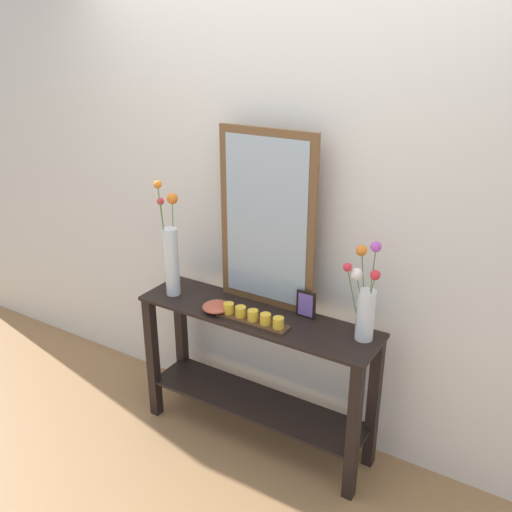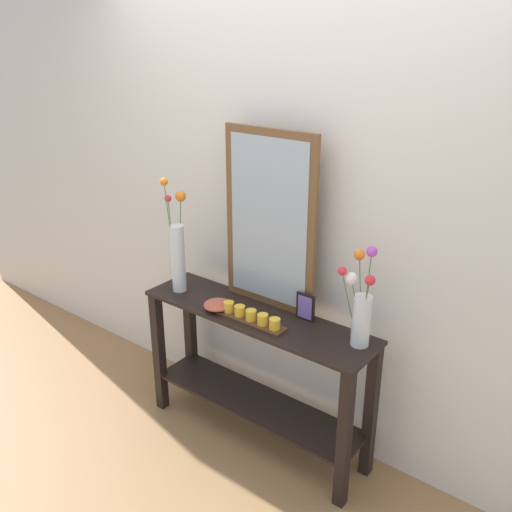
# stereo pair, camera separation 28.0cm
# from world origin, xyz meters

# --- Properties ---
(ground_plane) EXTENTS (7.00, 6.00, 0.02)m
(ground_plane) POSITION_xyz_m (0.00, 0.00, -0.01)
(ground_plane) COLOR #997047
(wall_back) EXTENTS (6.40, 0.08, 2.70)m
(wall_back) POSITION_xyz_m (0.00, 0.29, 1.35)
(wall_back) COLOR silver
(wall_back) RESTS_ON ground
(console_table) EXTENTS (1.33, 0.35, 0.79)m
(console_table) POSITION_xyz_m (0.00, 0.00, 0.49)
(console_table) COLOR black
(console_table) RESTS_ON ground
(mirror_leaning) EXTENTS (0.55, 0.03, 0.94)m
(mirror_leaning) POSITION_xyz_m (-0.02, 0.14, 1.26)
(mirror_leaning) COLOR brown
(mirror_leaning) RESTS_ON console_table
(tall_vase_left) EXTENTS (0.11, 0.19, 0.66)m
(tall_vase_left) POSITION_xyz_m (-0.53, -0.03, 1.03)
(tall_vase_left) COLOR silver
(tall_vase_left) RESTS_ON console_table
(vase_right) EXTENTS (0.16, 0.18, 0.50)m
(vase_right) POSITION_xyz_m (0.56, 0.06, 0.99)
(vase_right) COLOR silver
(vase_right) RESTS_ON console_table
(candle_tray) EXTENTS (0.39, 0.09, 0.07)m
(candle_tray) POSITION_xyz_m (0.03, -0.08, 0.82)
(candle_tray) COLOR #472D1C
(candle_tray) RESTS_ON console_table
(picture_frame_small) EXTENTS (0.11, 0.01, 0.15)m
(picture_frame_small) POSITION_xyz_m (0.24, 0.11, 0.87)
(picture_frame_small) COLOR black
(picture_frame_small) RESTS_ON console_table
(decorative_bowl) EXTENTS (0.15, 0.15, 0.05)m
(decorative_bowl) POSITION_xyz_m (-0.19, -0.09, 0.82)
(decorative_bowl) COLOR #B24C38
(decorative_bowl) RESTS_ON console_table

